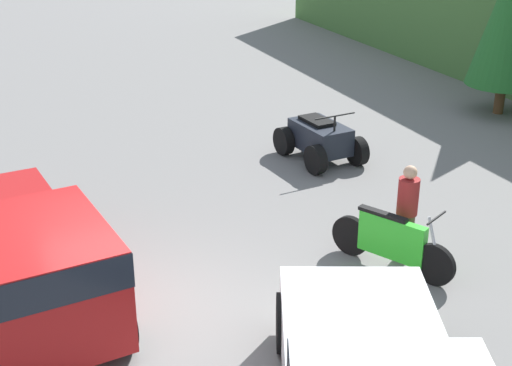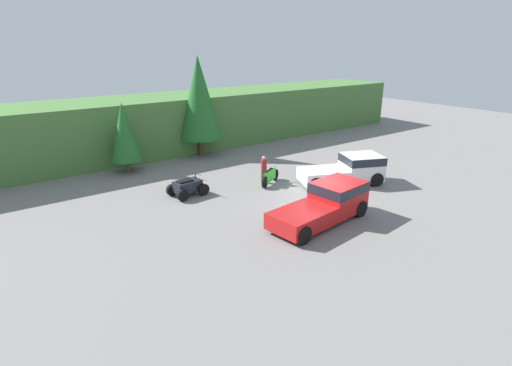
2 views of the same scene
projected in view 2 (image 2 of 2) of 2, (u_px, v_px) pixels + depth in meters
The scene contains 10 objects.
ground_plane at pixel (320, 205), 21.43m from camera, with size 80.00×80.00×0.00m, color slate.
hillside_backdrop at pixel (184, 121), 32.91m from camera, with size 44.00×6.00×4.26m.
tree_left at pixel (124, 132), 25.97m from camera, with size 2.04×2.04×4.64m.
tree_mid_left at pixel (199, 98), 29.61m from camera, with size 3.27×3.27×7.44m.
pickup_truck_red at pixel (327, 202), 19.33m from camera, with size 5.60×2.65×1.75m.
pickup_truck_second at pixel (349, 169), 24.47m from camera, with size 5.39×3.79×1.75m.
dirt_bike at pixel (270, 176), 24.44m from camera, with size 2.08×1.19×1.19m.
quad_atv at pixel (188, 187), 22.62m from camera, with size 2.18×1.55×1.24m.
rider_person at pixel (264, 168), 24.48m from camera, with size 0.44×0.44×1.73m.
traffic_cone at pixel (350, 157), 29.52m from camera, with size 0.42×0.42×0.55m.
Camera 2 is at (-14.49, -13.96, 8.22)m, focal length 28.00 mm.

